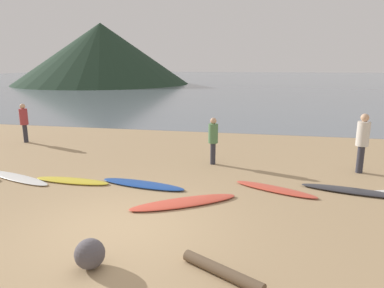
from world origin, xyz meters
TOP-DOWN VIEW (x-y plane):
  - ground_plane at (0.00, 10.00)m, footprint 120.00×120.00m
  - ocean_water at (0.00, 60.29)m, footprint 140.00×100.00m
  - headland_hill at (-21.41, 44.88)m, footprint 26.12×26.12m
  - surfboard_2 at (-4.15, 2.33)m, footprint 2.59×1.27m
  - surfboard_3 at (-2.46, 2.39)m, footprint 2.29×0.57m
  - surfboard_4 at (-0.39, 2.50)m, footprint 2.55×0.95m
  - surfboard_5 at (1.02, 1.48)m, footprint 2.60×1.91m
  - surfboard_6 at (3.18, 2.83)m, footprint 2.26×1.31m
  - surfboard_7 at (5.20, 3.07)m, footprint 2.69×1.01m
  - person_0 at (5.77, 4.94)m, footprint 0.37×0.37m
  - person_2 at (-7.00, 6.65)m, footprint 0.33×0.33m
  - person_3 at (1.22, 4.97)m, footprint 0.32×0.32m
  - driftwood_log at (2.24, -1.27)m, footprint 1.39×0.89m
  - beach_rock_far at (0.07, -1.44)m, footprint 0.50×0.50m

SIDE VIEW (x-z plane):
  - ground_plane at x=0.00m, z-range -0.20..0.00m
  - ocean_water at x=0.00m, z-range 0.00..0.00m
  - surfboard_2 at x=-4.15m, z-range 0.00..0.07m
  - surfboard_6 at x=3.18m, z-range 0.00..0.08m
  - surfboard_3 at x=-2.46m, z-range 0.00..0.08m
  - surfboard_5 at x=1.02m, z-range 0.00..0.08m
  - surfboard_4 at x=-0.39m, z-range 0.00..0.09m
  - surfboard_7 at x=5.20m, z-range 0.00..0.10m
  - driftwood_log at x=2.24m, z-range 0.00..0.19m
  - beach_rock_far at x=0.07m, z-range 0.00..0.50m
  - person_3 at x=1.22m, z-range 0.14..1.70m
  - person_2 at x=-7.00m, z-range 0.15..1.78m
  - person_0 at x=5.77m, z-range 0.16..1.99m
  - headland_hill at x=-21.41m, z-range 0.00..8.94m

